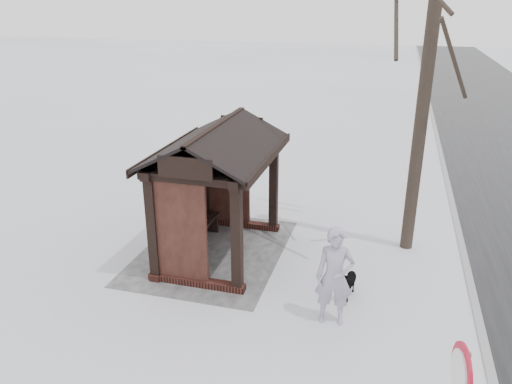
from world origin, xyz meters
TOP-DOWN VIEW (x-y plane):
  - ground at (0.00, 0.00)m, footprint 120.00×120.00m
  - kerb at (0.00, 5.50)m, footprint 120.00×0.15m
  - trampled_patch at (0.00, -0.20)m, footprint 4.20×3.20m
  - bus_shelter at (0.00, -0.16)m, footprint 3.60×2.40m
  - pedestrian at (1.96, 2.88)m, footprint 0.52×0.73m
  - dog at (1.03, 3.02)m, footprint 0.77×0.42m

SIDE VIEW (x-z plane):
  - ground at x=0.00m, z-range 0.00..0.00m
  - trampled_patch at x=0.00m, z-range 0.00..0.02m
  - kerb at x=0.00m, z-range -0.02..0.04m
  - dog at x=1.03m, z-range 0.00..0.62m
  - pedestrian at x=1.96m, z-range 0.00..1.88m
  - bus_shelter at x=0.00m, z-range 0.62..3.71m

